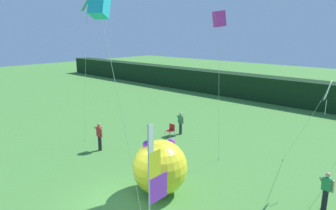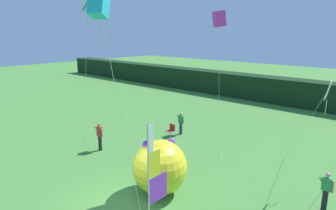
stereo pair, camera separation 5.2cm
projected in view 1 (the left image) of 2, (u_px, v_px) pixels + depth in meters
The scene contains 12 objects.
ground_plane at pixel (123, 207), 12.69m from camera, with size 120.00×120.00×0.00m, color #478438.
distant_treeline at pixel (310, 94), 29.25m from camera, with size 80.00×2.40×2.61m, color black.
banner_flag at pixel (154, 174), 11.45m from camera, with size 0.06×1.03×4.03m.
person_near_banner at pixel (181, 122), 21.60m from camera, with size 0.55×0.48×1.64m.
person_mid_field at pixel (100, 136), 18.60m from camera, with size 0.55×0.48×1.76m.
person_far_left at pixel (326, 190), 12.26m from camera, with size 0.55×0.48×1.72m.
inflatable_balloon at pixel (160, 167), 13.61m from camera, with size 2.50×2.50×2.60m.
folding_chair at pixel (171, 130), 21.18m from camera, with size 0.51×0.51×0.89m.
kite_white_diamond_1 at pixel (325, 95), 13.60m from camera, with size 2.46×2.06×5.08m.
kite_cyan_box_3 at pixel (100, 6), 7.98m from camera, with size 0.69×1.84×8.31m.
kite_green_diamond_4 at pixel (86, 12), 17.83m from camera, with size 1.44×0.70×9.21m.
kite_magenta_box_5 at pixel (219, 20), 13.98m from camera, with size 1.07×1.97×8.19m.
Camera 1 is at (8.99, -7.10, 7.21)m, focal length 32.13 mm.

